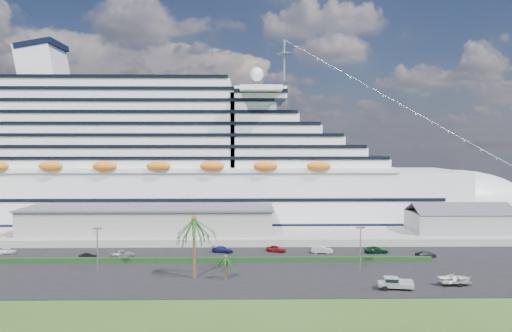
{
  "coord_description": "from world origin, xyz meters",
  "views": [
    {
      "loc": [
        -0.66,
        -82.28,
        23.33
      ],
      "look_at": [
        1.22,
        30.0,
        18.61
      ],
      "focal_mm": 35.0,
      "sensor_mm": 36.0,
      "label": 1
    }
  ],
  "objects_px": {
    "cruise_ship": "(177,168)",
    "boat_trailer": "(455,278)",
    "parked_car_3": "(222,249)",
    "pickup_truck": "(395,283)"
  },
  "relations": [
    {
      "from": "cruise_ship",
      "to": "boat_trailer",
      "type": "xyz_separation_m",
      "value": [
        55.15,
        -65.48,
        -15.38
      ]
    },
    {
      "from": "parked_car_3",
      "to": "pickup_truck",
      "type": "xyz_separation_m",
      "value": [
        29.16,
        -27.95,
        0.41
      ]
    },
    {
      "from": "pickup_truck",
      "to": "boat_trailer",
      "type": "height_order",
      "value": "pickup_truck"
    },
    {
      "from": "parked_car_3",
      "to": "boat_trailer",
      "type": "distance_m",
      "value": 47.5
    },
    {
      "from": "parked_car_3",
      "to": "boat_trailer",
      "type": "xyz_separation_m",
      "value": [
        39.74,
        -26.0,
        0.53
      ]
    },
    {
      "from": "boat_trailer",
      "to": "cruise_ship",
      "type": "bearing_deg",
      "value": 130.1
    },
    {
      "from": "cruise_ship",
      "to": "parked_car_3",
      "type": "height_order",
      "value": "cruise_ship"
    },
    {
      "from": "boat_trailer",
      "to": "parked_car_3",
      "type": "bearing_deg",
      "value": 146.81
    },
    {
      "from": "parked_car_3",
      "to": "cruise_ship",
      "type": "bearing_deg",
      "value": 39.33
    },
    {
      "from": "cruise_ship",
      "to": "pickup_truck",
      "type": "relative_size",
      "value": 32.72
    }
  ]
}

